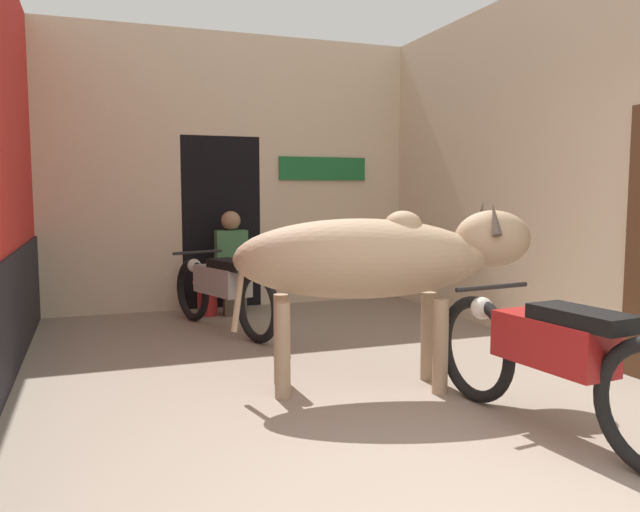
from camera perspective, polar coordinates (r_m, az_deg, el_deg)
The scene contains 8 objects.
ground_plane at distance 3.12m, azimuth 15.53°, elevation -21.38°, with size 30.00×30.00×0.00m, color gray.
wall_back_with_doorway at distance 8.01m, azimuth -8.60°, elevation 6.01°, with size 4.53×0.93×3.34m.
wall_right_with_door at distance 6.30m, azimuth 19.53°, elevation 7.62°, with size 0.22×5.36×3.34m.
cow at distance 4.47m, azimuth 5.27°, elevation -0.29°, with size 2.20×1.04×1.37m.
motorcycle_near at distance 3.90m, azimuth 20.47°, elevation -8.56°, with size 0.58×2.04×0.82m.
motorcycle_far at distance 6.47m, azimuth -8.92°, elevation -2.85°, with size 0.80×1.93×0.79m.
shopkeeper_seated at distance 7.36m, azimuth -8.04°, elevation -0.31°, with size 0.36×0.34×1.21m.
plastic_stool at distance 7.37m, azimuth -10.26°, elevation -3.67°, with size 0.33×0.33×0.40m.
Camera 1 is at (-1.64, -2.24, 1.41)m, focal length 35.00 mm.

